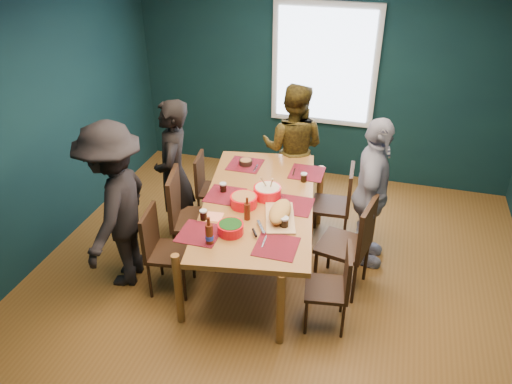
# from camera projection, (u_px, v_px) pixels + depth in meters

# --- Properties ---
(room) EXTENTS (5.01, 5.01, 2.71)m
(room) POSITION_uv_depth(u_px,v_px,m) (285.00, 150.00, 4.59)
(room) COLOR brown
(room) RESTS_ON ground
(dining_table) EXTENTS (1.40, 2.27, 0.81)m
(dining_table) POSITION_uv_depth(u_px,v_px,m) (259.00, 207.00, 4.95)
(dining_table) COLOR brown
(dining_table) RESTS_ON floor
(chair_left_far) EXTENTS (0.44, 0.44, 0.85)m
(chair_left_far) POSITION_uv_depth(u_px,v_px,m) (208.00, 184.00, 5.83)
(chair_left_far) COLOR black
(chair_left_far) RESTS_ON floor
(chair_left_mid) EXTENTS (0.57, 0.57, 1.04)m
(chair_left_mid) POSITION_uv_depth(u_px,v_px,m) (186.00, 212.00, 5.11)
(chair_left_mid) COLOR black
(chair_left_mid) RESTS_ON floor
(chair_left_near) EXTENTS (0.45, 0.45, 0.88)m
(chair_left_near) POSITION_uv_depth(u_px,v_px,m) (161.00, 245.00, 4.77)
(chair_left_near) COLOR black
(chair_left_near) RESTS_ON floor
(chair_right_far) EXTENTS (0.44, 0.44, 0.92)m
(chair_right_far) POSITION_uv_depth(u_px,v_px,m) (340.00, 199.00, 5.45)
(chair_right_far) COLOR black
(chair_right_far) RESTS_ON floor
(chair_right_mid) EXTENTS (0.54, 0.54, 1.01)m
(chair_right_mid) POSITION_uv_depth(u_px,v_px,m) (354.00, 240.00, 4.72)
(chair_right_mid) COLOR black
(chair_right_mid) RESTS_ON floor
(chair_right_near) EXTENTS (0.43, 0.43, 0.83)m
(chair_right_near) POSITION_uv_depth(u_px,v_px,m) (336.00, 283.00, 4.35)
(chair_right_near) COLOR black
(chair_right_near) RESTS_ON floor
(person_far_left) EXTENTS (0.56, 0.70, 1.67)m
(person_far_left) POSITION_uv_depth(u_px,v_px,m) (174.00, 175.00, 5.31)
(person_far_left) COLOR black
(person_far_left) RESTS_ON floor
(person_back) EXTENTS (0.79, 0.62, 1.60)m
(person_back) POSITION_uv_depth(u_px,v_px,m) (293.00, 149.00, 5.94)
(person_back) COLOR black
(person_back) RESTS_ON floor
(person_right) EXTENTS (0.42, 0.96, 1.62)m
(person_right) POSITION_uv_depth(u_px,v_px,m) (371.00, 194.00, 5.01)
(person_right) COLOR white
(person_right) RESTS_ON floor
(person_near_left) EXTENTS (0.76, 1.17, 1.70)m
(person_near_left) POSITION_uv_depth(u_px,v_px,m) (116.00, 207.00, 4.73)
(person_near_left) COLOR black
(person_near_left) RESTS_ON floor
(bowl_salad) EXTENTS (0.26, 0.26, 0.11)m
(bowl_salad) POSITION_uv_depth(u_px,v_px,m) (244.00, 201.00, 4.80)
(bowl_salad) COLOR red
(bowl_salad) RESTS_ON dining_table
(bowl_dumpling) EXTENTS (0.28, 0.28, 0.26)m
(bowl_dumpling) POSITION_uv_depth(u_px,v_px,m) (267.00, 192.00, 4.94)
(bowl_dumpling) COLOR red
(bowl_dumpling) RESTS_ON dining_table
(bowl_herbs) EXTENTS (0.23, 0.23, 0.10)m
(bowl_herbs) POSITION_uv_depth(u_px,v_px,m) (231.00, 228.00, 4.40)
(bowl_herbs) COLOR red
(bowl_herbs) RESTS_ON dining_table
(cutting_board) EXTENTS (0.39, 0.67, 0.14)m
(cutting_board) POSITION_uv_depth(u_px,v_px,m) (280.00, 213.00, 4.59)
(cutting_board) COLOR tan
(cutting_board) RESTS_ON dining_table
(small_bowl) EXTENTS (0.15, 0.15, 0.06)m
(small_bowl) POSITION_uv_depth(u_px,v_px,m) (246.00, 162.00, 5.55)
(small_bowl) COLOR black
(small_bowl) RESTS_ON dining_table
(beer_bottle_a) EXTENTS (0.07, 0.07, 0.27)m
(beer_bottle_a) POSITION_uv_depth(u_px,v_px,m) (209.00, 234.00, 4.25)
(beer_bottle_a) COLOR #4B1B0D
(beer_bottle_a) RESTS_ON dining_table
(beer_bottle_b) EXTENTS (0.06, 0.06, 0.23)m
(beer_bottle_b) POSITION_uv_depth(u_px,v_px,m) (247.00, 211.00, 4.58)
(beer_bottle_b) COLOR #4B1B0D
(beer_bottle_b) RESTS_ON dining_table
(cola_glass_a) EXTENTS (0.07, 0.07, 0.10)m
(cola_glass_a) POSITION_uv_depth(u_px,v_px,m) (204.00, 214.00, 4.60)
(cola_glass_a) COLOR black
(cola_glass_a) RESTS_ON dining_table
(cola_glass_b) EXTENTS (0.08, 0.08, 0.11)m
(cola_glass_b) POSITION_uv_depth(u_px,v_px,m) (284.00, 222.00, 4.47)
(cola_glass_b) COLOR black
(cola_glass_b) RESTS_ON dining_table
(cola_glass_c) EXTENTS (0.07, 0.07, 0.09)m
(cola_glass_c) POSITION_uv_depth(u_px,v_px,m) (304.00, 177.00, 5.22)
(cola_glass_c) COLOR black
(cola_glass_c) RESTS_ON dining_table
(cola_glass_d) EXTENTS (0.07, 0.07, 0.10)m
(cola_glass_d) POSITION_uv_depth(u_px,v_px,m) (223.00, 187.00, 5.03)
(cola_glass_d) COLOR black
(cola_glass_d) RESTS_ON dining_table
(napkin_a) EXTENTS (0.15, 0.15, 0.00)m
(napkin_a) POSITION_uv_depth(u_px,v_px,m) (298.00, 201.00, 4.90)
(napkin_a) COLOR #FF906B
(napkin_a) RESTS_ON dining_table
(napkin_b) EXTENTS (0.17, 0.17, 0.00)m
(napkin_b) POSITION_uv_depth(u_px,v_px,m) (214.00, 217.00, 4.66)
(napkin_b) COLOR #FF906B
(napkin_b) RESTS_ON dining_table
(napkin_c) EXTENTS (0.19, 0.19, 0.00)m
(napkin_c) POSITION_uv_depth(u_px,v_px,m) (273.00, 249.00, 4.22)
(napkin_c) COLOR #FF906B
(napkin_c) RESTS_ON dining_table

